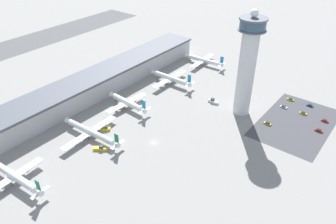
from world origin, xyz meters
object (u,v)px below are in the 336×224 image
Objects in this scene: airplane_gate_delta at (127,103)px; airplane_gate_bravo at (15,176)px; service_truck_baggage at (213,101)px; car_grey_coupe at (284,107)px; airplane_gate_charlie at (91,132)px; service_truck_fuel at (100,148)px; car_black_suv at (325,121)px; car_green_van at (310,105)px; car_red_hatchback at (290,100)px; car_navy_sedan at (319,130)px; airplane_gate_foxtrot at (203,60)px; car_silver_sedan at (303,113)px; airplane_gate_echo at (171,78)px; control_tower at (247,63)px; car_white_wagon at (268,123)px; service_truck_catering at (106,128)px.

airplane_gate_bravo is at bearing -175.80° from airplane_gate_delta.
service_truck_baggage reaches higher than car_grey_coupe.
airplane_gate_charlie is 37.33m from airplane_gate_delta.
service_truck_baggage reaches higher than service_truck_fuel.
car_green_van is (12.99, 13.45, -0.01)m from car_black_suv.
car_red_hatchback is 37.15m from car_navy_sedan.
airplane_gate_charlie is 127.06m from airplane_gate_foxtrot.
airplane_gate_delta is at bearing 4.20° from airplane_gate_bravo.
car_red_hatchback is 17.81m from car_silver_sedan.
car_grey_coupe is at bearing 63.65° from car_navy_sedan.
airplane_gate_echo is 108.04m from car_navy_sedan.
car_grey_coupe is 1.00× the size of car_red_hatchback.
control_tower is at bearing -128.77° from airplane_gate_foxtrot.
car_white_wagon reaches higher than car_green_van.
airplane_gate_echo is at bearing 85.52° from car_white_wagon.
service_truck_fuel reaches higher than car_black_suv.
airplane_gate_bravo is 0.92× the size of airplane_gate_charlie.
service_truck_catering is 1.30× the size of car_navy_sedan.
car_white_wagon is at bearing 152.14° from car_silver_sedan.
service_truck_catering is 18.85m from service_truck_fuel.
airplane_gate_echo is 40.68m from service_truck_baggage.
control_tower reaches higher than airplane_gate_bravo.
airplane_gate_bravo is at bearing 145.30° from car_black_suv.
service_truck_fuel is 1.71× the size of car_navy_sedan.
car_black_suv is at bearing -64.49° from control_tower.
car_white_wagon is at bearing -44.75° from airplane_gate_charlie.
service_truck_fuel is (-131.48, -17.21, -2.83)m from airplane_gate_foxtrot.
airplane_gate_charlie is 144.62m from car_green_van.
car_white_wagon is (-2.56, -19.76, -34.21)m from control_tower.
service_truck_catering reaches higher than car_navy_sedan.
car_white_wagon is at bearing -31.49° from airplane_gate_bravo.
service_truck_baggage is at bearing -15.34° from service_truck_fuel.
airplane_gate_bravo is 1.11× the size of airplane_gate_foxtrot.
control_tower reaches higher than airplane_gate_echo.
airplane_gate_echo reaches higher than car_silver_sedan.
service_truck_fuel is at bearing -155.42° from airplane_gate_delta.
car_green_van is (161.21, -89.18, -3.82)m from airplane_gate_bravo.
car_navy_sedan is at bearing -87.03° from airplane_gate_echo.
airplane_gate_bravo is at bearing 149.11° from car_silver_sedan.
car_silver_sedan is (-25.61, -93.40, -3.23)m from airplane_gate_foxtrot.
car_grey_coupe is 25.19m from car_white_wagon.
airplane_gate_charlie is 7.31× the size of service_truck_catering.
car_white_wagon is at bearing -64.34° from airplane_gate_delta.
car_red_hatchback is 1.03× the size of car_black_suv.
car_red_hatchback is at bearing 0.25° from car_grey_coupe.
service_truck_catering is at bearing 37.93° from service_truck_fuel.
car_green_van is (12.56, -0.26, 0.01)m from car_silver_sedan.
airplane_gate_charlie is 9.22× the size of car_white_wagon.
car_navy_sedan is at bearing -37.25° from airplane_gate_bravo.
control_tower reaches higher than car_white_wagon.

